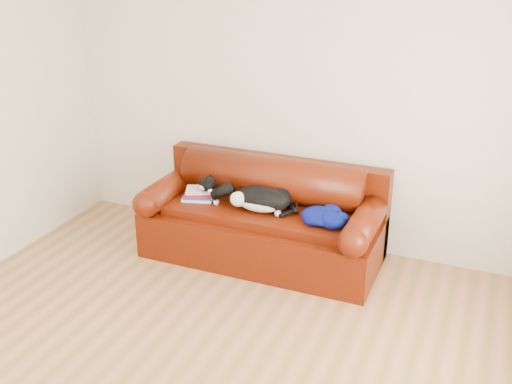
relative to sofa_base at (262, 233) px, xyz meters
The scene contains 7 objects.
ground 1.52m from the sofa_base, 86.05° to the right, with size 4.50×4.50×0.00m, color olive.
room_shell 2.07m from the sofa_base, 81.27° to the right, with size 4.52×4.02×2.61m.
sofa_base is the anchor object (origin of this frame).
sofa_back 0.39m from the sofa_base, 90.00° to the left, with size 2.10×1.01×0.88m.
book_stack 0.68m from the sofa_base, behind, with size 0.32×0.28×0.10m.
cat 0.37m from the sofa_base, 81.01° to the right, with size 0.75×0.43×0.27m.
blanket 0.68m from the sofa_base, ahead, with size 0.45×0.42×0.13m.
Camera 1 is at (1.72, -2.99, 2.66)m, focal length 42.00 mm.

